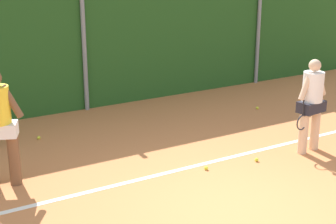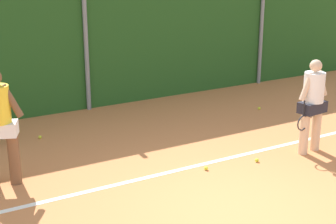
# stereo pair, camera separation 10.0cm
# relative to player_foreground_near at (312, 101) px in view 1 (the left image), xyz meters

# --- Properties ---
(ground_plane) EXTENTS (26.75, 26.75, 0.00)m
(ground_plane) POSITION_rel_player_foreground_near_xyz_m (-2.50, 0.59, -0.95)
(ground_plane) COLOR #C67542
(hedge_fence_backdrop) EXTENTS (17.39, 0.25, 3.34)m
(hedge_fence_backdrop) POSITION_rel_player_foreground_near_xyz_m (-2.50, 4.64, 0.72)
(hedge_fence_backdrop) COLOR #23511E
(hedge_fence_backdrop) RESTS_ON ground_plane
(fence_post_center) EXTENTS (0.10, 0.10, 3.49)m
(fence_post_center) POSITION_rel_player_foreground_near_xyz_m (-2.50, 4.47, 0.79)
(fence_post_center) COLOR gray
(fence_post_center) RESTS_ON ground_plane
(fence_post_right) EXTENTS (0.10, 0.10, 3.49)m
(fence_post_right) POSITION_rel_player_foreground_near_xyz_m (2.51, 4.47, 0.79)
(fence_post_right) COLOR gray
(fence_post_right) RESTS_ON ground_plane
(court_baseline_paint) EXTENTS (12.71, 0.10, 0.01)m
(court_baseline_paint) POSITION_rel_player_foreground_near_xyz_m (-2.50, 0.46, -0.95)
(court_baseline_paint) COLOR white
(court_baseline_paint) RESTS_ON ground_plane
(player_foreground_near) EXTENTS (0.78, 0.37, 1.71)m
(player_foreground_near) POSITION_rel_player_foreground_near_xyz_m (0.00, 0.00, 0.00)
(player_foreground_near) COLOR beige
(player_foreground_near) RESTS_ON ground_plane
(tennis_ball_0) EXTENTS (0.07, 0.07, 0.07)m
(tennis_ball_0) POSITION_rel_player_foreground_near_xyz_m (-2.09, 0.24, -0.92)
(tennis_ball_0) COLOR #CCDB33
(tennis_ball_0) RESTS_ON ground_plane
(tennis_ball_2) EXTENTS (0.07, 0.07, 0.07)m
(tennis_ball_2) POSITION_rel_player_foreground_near_xyz_m (-1.13, 0.09, -0.92)
(tennis_ball_2) COLOR #CCDB33
(tennis_ball_2) RESTS_ON ground_plane
(tennis_ball_3) EXTENTS (0.07, 0.07, 0.07)m
(tennis_ball_3) POSITION_rel_player_foreground_near_xyz_m (1.17, 0.89, -0.92)
(tennis_ball_3) COLOR #CCDB33
(tennis_ball_3) RESTS_ON ground_plane
(tennis_ball_4) EXTENTS (0.07, 0.07, 0.07)m
(tennis_ball_4) POSITION_rel_player_foreground_near_xyz_m (-4.06, 3.10, -0.92)
(tennis_ball_4) COLOR #CCDB33
(tennis_ball_4) RESTS_ON ground_plane
(tennis_ball_5) EXTENTS (0.07, 0.07, 0.07)m
(tennis_ball_5) POSITION_rel_player_foreground_near_xyz_m (0.89, 2.48, -0.92)
(tennis_ball_5) COLOR #CCDB33
(tennis_ball_5) RESTS_ON ground_plane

